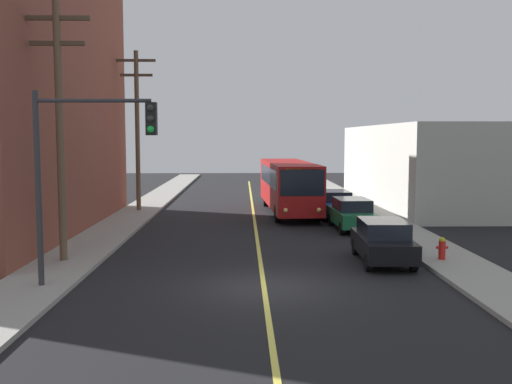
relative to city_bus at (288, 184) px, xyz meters
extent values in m
plane|color=black|center=(-2.20, -18.48, -1.82)|extent=(120.00, 120.00, 0.00)
cube|color=gray|center=(-9.45, -8.48, -1.74)|extent=(2.50, 90.00, 0.15)
cube|color=gray|center=(5.05, -8.48, -1.74)|extent=(2.50, 90.00, 0.15)
cube|color=#D8CC4C|center=(-2.20, -3.48, -1.81)|extent=(0.16, 60.00, 0.01)
cube|color=black|center=(-10.74, -7.34, -0.22)|extent=(0.06, 14.26, 1.30)
cube|color=black|center=(-10.74, -7.34, 2.98)|extent=(0.06, 14.26, 1.30)
cube|color=black|center=(-10.74, -7.34, 6.18)|extent=(0.06, 14.26, 1.30)
cube|color=black|center=(-10.74, -7.34, 9.38)|extent=(0.06, 14.26, 1.30)
cube|color=#B2B2A8|center=(12.30, 5.01, 0.97)|extent=(12.00, 21.98, 5.58)
cube|color=black|center=(6.34, 5.01, -0.22)|extent=(0.06, 15.38, 1.30)
cube|color=maroon|center=(0.00, 0.01, 0.01)|extent=(3.11, 12.11, 2.75)
cube|color=black|center=(0.28, -5.96, 0.53)|extent=(2.35, 0.19, 1.40)
cube|color=black|center=(-0.28, 5.99, 0.63)|extent=(2.30, 0.19, 1.10)
cube|color=black|center=(-1.25, -0.05, 0.53)|extent=(0.54, 10.19, 1.10)
cube|color=black|center=(1.25, 0.07, 0.53)|extent=(0.54, 10.19, 1.10)
cube|color=orange|center=(0.28, -5.95, 1.13)|extent=(1.79, 0.14, 0.30)
sphere|color=#F9D872|center=(-0.61, -6.04, -0.92)|extent=(0.24, 0.24, 0.24)
sphere|color=#F9D872|center=(1.17, -5.96, -0.92)|extent=(0.24, 0.24, 0.24)
cylinder|color=black|center=(-0.93, -4.23, -1.32)|extent=(0.35, 1.01, 1.00)
cylinder|color=black|center=(1.32, -4.13, -1.32)|extent=(0.35, 1.01, 1.00)
cylinder|color=black|center=(-1.29, 3.46, -1.32)|extent=(0.35, 1.01, 1.00)
cylinder|color=black|center=(0.96, 3.56, -1.32)|extent=(0.35, 1.01, 1.00)
cube|color=black|center=(2.44, -14.92, -1.15)|extent=(1.96, 4.46, 0.70)
cube|color=black|center=(2.44, -14.92, -0.50)|extent=(1.71, 2.52, 0.60)
cylinder|color=black|center=(1.59, -16.39, -1.50)|extent=(0.24, 0.65, 0.64)
cylinder|color=black|center=(3.19, -16.45, -1.50)|extent=(0.24, 0.65, 0.64)
cylinder|color=black|center=(1.69, -13.39, -1.50)|extent=(0.24, 0.65, 0.64)
cylinder|color=black|center=(3.29, -13.45, -1.50)|extent=(0.24, 0.65, 0.64)
cube|color=#196038|center=(2.73, -7.00, -1.15)|extent=(1.92, 4.45, 0.70)
cube|color=black|center=(2.73, -7.00, -0.50)|extent=(1.69, 2.51, 0.60)
cylinder|color=black|center=(1.97, -8.52, -1.50)|extent=(0.24, 0.65, 0.64)
cylinder|color=black|center=(3.57, -8.48, -1.50)|extent=(0.24, 0.65, 0.64)
cylinder|color=black|center=(1.89, -5.52, -1.50)|extent=(0.24, 0.65, 0.64)
cylinder|color=black|center=(3.49, -5.48, -1.50)|extent=(0.24, 0.65, 0.64)
cube|color=navy|center=(2.52, -2.55, -1.15)|extent=(1.92, 4.45, 0.70)
cube|color=black|center=(2.52, -2.55, -0.50)|extent=(1.69, 2.51, 0.60)
cylinder|color=black|center=(1.76, -4.07, -1.50)|extent=(0.24, 0.65, 0.64)
cylinder|color=black|center=(3.36, -4.03, -1.50)|extent=(0.24, 0.65, 0.64)
cylinder|color=black|center=(1.68, -1.07, -1.50)|extent=(0.24, 0.65, 0.64)
cylinder|color=black|center=(3.28, -1.03, -1.50)|extent=(0.24, 0.65, 0.64)
cylinder|color=brown|center=(-9.60, -14.89, 3.08)|extent=(0.28, 0.28, 9.49)
cube|color=#4C3D2D|center=(-9.60, -14.89, 7.23)|extent=(2.40, 0.16, 0.16)
cube|color=#4C3D2D|center=(-9.60, -14.89, 6.33)|extent=(2.00, 0.16, 0.16)
cylinder|color=brown|center=(-9.48, 0.44, 3.31)|extent=(0.28, 0.28, 9.95)
cube|color=#4C3D2D|center=(-9.48, 0.44, 7.68)|extent=(2.40, 0.16, 0.16)
cube|color=#4C3D2D|center=(-9.48, 0.44, 6.78)|extent=(2.00, 0.16, 0.16)
cylinder|color=#2D2D33|center=(-9.15, -18.67, 1.33)|extent=(0.18, 0.18, 6.00)
cylinder|color=#2D2D33|center=(-7.40, -18.67, 4.03)|extent=(3.50, 0.12, 0.12)
cube|color=black|center=(-5.65, -18.67, 3.48)|extent=(0.32, 0.36, 1.00)
sphere|color=#2D2D2D|center=(-5.65, -18.86, 3.80)|extent=(0.22, 0.22, 0.22)
sphere|color=#2D2D2D|center=(-5.65, -18.86, 3.48)|extent=(0.22, 0.22, 0.22)
sphere|color=green|center=(-5.65, -18.86, 3.16)|extent=(0.22, 0.22, 0.22)
cylinder|color=red|center=(4.65, -15.10, -1.32)|extent=(0.26, 0.26, 0.70)
sphere|color=gold|center=(4.65, -15.10, -0.95)|extent=(0.24, 0.24, 0.24)
cylinder|color=red|center=(4.49, -15.10, -1.22)|extent=(0.12, 0.10, 0.10)
cylinder|color=red|center=(4.81, -15.10, -1.22)|extent=(0.12, 0.10, 0.10)
camera|label=1|loc=(-2.86, -36.80, 2.92)|focal=41.27mm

